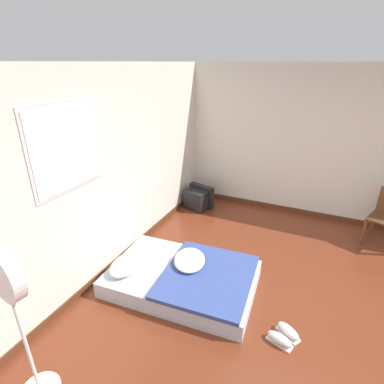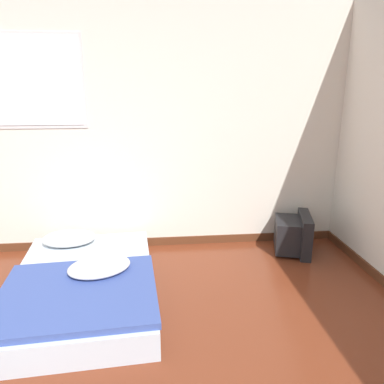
# 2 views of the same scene
# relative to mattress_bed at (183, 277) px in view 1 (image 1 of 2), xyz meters

# --- Properties ---
(ground_plane) EXTENTS (20.00, 20.00, 0.00)m
(ground_plane) POSITION_rel_mattress_bed_xyz_m (0.08, -1.65, -0.14)
(ground_plane) COLOR maroon
(wall_back) EXTENTS (7.60, 0.08, 2.60)m
(wall_back) POSITION_rel_mattress_bed_xyz_m (0.07, 1.08, 1.16)
(wall_back) COLOR silver
(wall_back) RESTS_ON ground_plane
(wall_right) EXTENTS (0.08, 7.81, 2.60)m
(wall_right) POSITION_rel_mattress_bed_xyz_m (2.71, -1.65, 1.15)
(wall_right) COLOR silver
(wall_right) RESTS_ON ground_plane
(mattress_bed) EXTENTS (1.28, 1.85, 0.36)m
(mattress_bed) POSITION_rel_mattress_bed_xyz_m (0.00, 0.00, 0.00)
(mattress_bed) COLOR silver
(mattress_bed) RESTS_ON ground_plane
(crt_tv) EXTENTS (0.47, 0.55, 0.43)m
(crt_tv) POSITION_rel_mattress_bed_xyz_m (2.11, 0.72, 0.07)
(crt_tv) COLOR black
(crt_tv) RESTS_ON ground_plane
(sneaker_pair) EXTENTS (0.35, 0.34, 0.10)m
(sneaker_pair) POSITION_rel_mattress_bed_xyz_m (-0.28, -1.29, -0.09)
(sneaker_pair) COLOR silver
(sneaker_pair) RESTS_ON ground_plane
(standing_fan) EXTENTS (0.33, 0.44, 1.46)m
(standing_fan) POSITION_rel_mattress_bed_xyz_m (-1.70, 0.52, 0.92)
(standing_fan) COLOR silver
(standing_fan) RESTS_ON ground_plane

